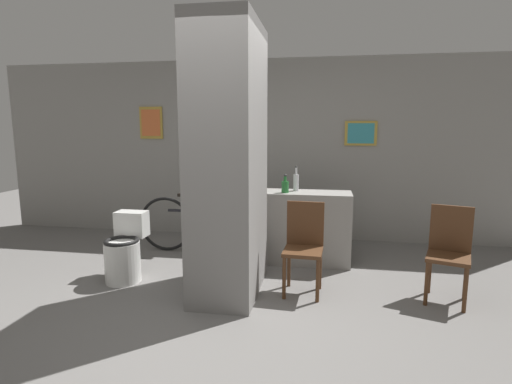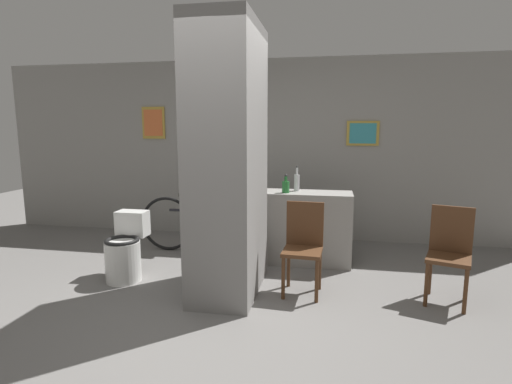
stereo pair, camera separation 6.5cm
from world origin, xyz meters
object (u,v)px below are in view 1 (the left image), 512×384
bicycle (204,225)px  toilet (125,252)px  bottle_tall (296,182)px  chair_near_pillar (304,244)px  chair_by_doorway (449,250)px

bicycle → toilet: bearing=-118.3°
toilet → bottle_tall: 2.12m
chair_near_pillar → bottle_tall: (-0.15, 0.96, 0.49)m
chair_by_doorway → bottle_tall: 1.85m
toilet → chair_near_pillar: bearing=0.4°
chair_near_pillar → bottle_tall: size_ratio=2.95×
bicycle → bottle_tall: (1.19, -0.08, 0.60)m
chair_near_pillar → bicycle: chair_near_pillar is taller
toilet → chair_near_pillar: 1.92m
toilet → bottle_tall: size_ratio=2.34×
toilet → bicycle: 1.20m
bicycle → bottle_tall: 1.34m
toilet → bicycle: bicycle is taller
chair_near_pillar → chair_by_doorway: 1.36m
bicycle → chair_near_pillar: bearing=-37.8°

